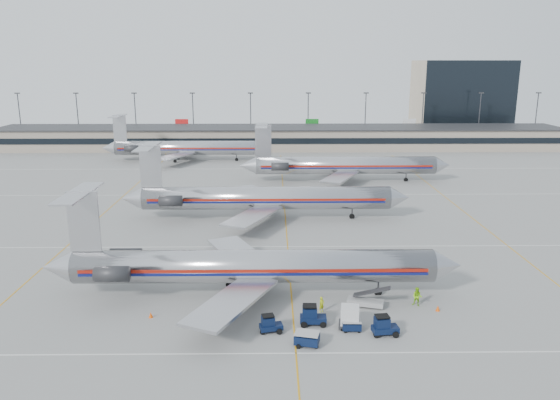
{
  "coord_description": "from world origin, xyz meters",
  "views": [
    {
      "loc": [
        -1.87,
        -60.09,
        24.17
      ],
      "look_at": [
        -0.94,
        18.03,
        4.5
      ],
      "focal_mm": 35.0,
      "sensor_mm": 36.0,
      "label": 1
    }
  ],
  "objects_px": {
    "tug_center": "(312,316)",
    "uld_container": "(350,317)",
    "jet_second_row": "(260,198)",
    "jet_foreground": "(245,266)",
    "belt_loader": "(366,301)"
  },
  "relations": [
    {
      "from": "jet_foreground",
      "to": "uld_container",
      "type": "distance_m",
      "value": 12.76
    },
    {
      "from": "tug_center",
      "to": "uld_container",
      "type": "height_order",
      "value": "uld_container"
    },
    {
      "from": "jet_second_row",
      "to": "tug_center",
      "type": "height_order",
      "value": "jet_second_row"
    },
    {
      "from": "jet_foreground",
      "to": "tug_center",
      "type": "height_order",
      "value": "jet_foreground"
    },
    {
      "from": "uld_container",
      "to": "belt_loader",
      "type": "height_order",
      "value": "belt_loader"
    },
    {
      "from": "jet_foreground",
      "to": "jet_second_row",
      "type": "bearing_deg",
      "value": 88.2
    },
    {
      "from": "jet_foreground",
      "to": "tug_center",
      "type": "distance_m",
      "value": 9.82
    },
    {
      "from": "tug_center",
      "to": "belt_loader",
      "type": "relative_size",
      "value": 0.57
    },
    {
      "from": "belt_loader",
      "to": "tug_center",
      "type": "bearing_deg",
      "value": -129.04
    },
    {
      "from": "jet_foreground",
      "to": "tug_center",
      "type": "bearing_deg",
      "value": -46.28
    },
    {
      "from": "tug_center",
      "to": "jet_second_row",
      "type": "bearing_deg",
      "value": 100.78
    },
    {
      "from": "jet_second_row",
      "to": "belt_loader",
      "type": "relative_size",
      "value": 10.22
    },
    {
      "from": "uld_container",
      "to": "belt_loader",
      "type": "bearing_deg",
      "value": 71.83
    },
    {
      "from": "jet_second_row",
      "to": "belt_loader",
      "type": "bearing_deg",
      "value": -70.45
    },
    {
      "from": "uld_container",
      "to": "belt_loader",
      "type": "distance_m",
      "value": 5.16
    }
  ]
}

